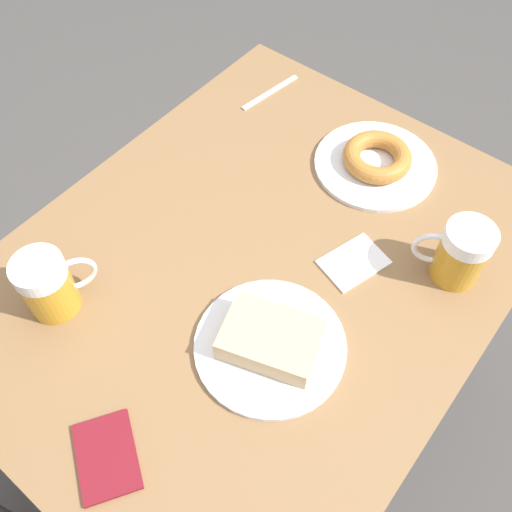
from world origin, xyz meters
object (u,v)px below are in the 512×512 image
at_px(fork, 270,92).
at_px(beer_mug_center, 461,253).
at_px(plate_with_donut, 376,161).
at_px(plate_with_cake, 270,342).
at_px(passport_near_edge, 107,456).
at_px(napkin_folded, 354,262).
at_px(beer_mug_left, 48,285).

bearing_deg(fork, beer_mug_center, 161.57).
height_order(plate_with_donut, beer_mug_center, beer_mug_center).
xyz_separation_m(plate_with_donut, fork, (0.32, -0.05, -0.02)).
bearing_deg(beer_mug_center, plate_with_cake, 62.97).
relative_size(fork, passport_near_edge, 1.13).
bearing_deg(plate_with_donut, napkin_folded, 113.06).
height_order(beer_mug_left, passport_near_edge, beer_mug_left).
xyz_separation_m(plate_with_donut, napkin_folded, (-0.10, 0.24, -0.01)).
height_order(plate_with_cake, fork, plate_with_cake).
relative_size(plate_with_cake, plate_with_donut, 1.01).
xyz_separation_m(beer_mug_center, fork, (0.57, -0.19, -0.06)).
bearing_deg(plate_with_donut, beer_mug_left, 67.67).
relative_size(plate_with_cake, passport_near_edge, 1.69).
height_order(beer_mug_left, fork, beer_mug_left).
bearing_deg(passport_near_edge, beer_mug_left, -26.06).
height_order(napkin_folded, fork, same).
xyz_separation_m(plate_with_donut, beer_mug_center, (-0.25, 0.14, 0.05)).
height_order(napkin_folded, passport_near_edge, passport_near_edge).
height_order(plate_with_cake, napkin_folded, plate_with_cake).
distance_m(plate_with_donut, passport_near_edge, 0.77).
height_order(plate_with_cake, plate_with_donut, plate_with_cake).
height_order(plate_with_cake, passport_near_edge, plate_with_cake).
xyz_separation_m(fork, passport_near_edge, (-0.33, 0.82, 0.00)).
height_order(beer_mug_center, napkin_folded, beer_mug_center).
xyz_separation_m(plate_with_cake, beer_mug_center, (-0.17, -0.33, 0.04)).
bearing_deg(plate_with_donut, passport_near_edge, 90.34).
distance_m(napkin_folded, fork, 0.51).
bearing_deg(passport_near_edge, plate_with_donut, -89.66).
distance_m(beer_mug_center, fork, 0.61).
bearing_deg(beer_mug_left, passport_near_edge, 153.94).
bearing_deg(plate_with_donut, beer_mug_center, 150.68).
distance_m(beer_mug_center, napkin_folded, 0.19).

